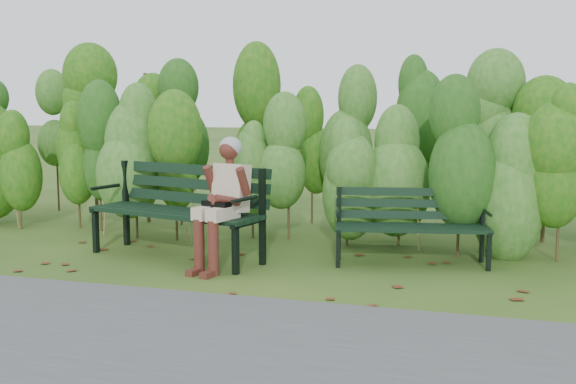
# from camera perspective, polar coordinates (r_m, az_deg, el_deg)

# --- Properties ---
(ground) EXTENTS (80.00, 80.00, 0.00)m
(ground) POSITION_cam_1_polar(r_m,az_deg,el_deg) (6.68, -0.85, -6.76)
(ground) COLOR #274819
(footpath) EXTENTS (60.00, 2.50, 0.01)m
(footpath) POSITION_cam_1_polar(r_m,az_deg,el_deg) (4.72, -8.97, -12.91)
(footpath) COLOR #474749
(footpath) RESTS_ON ground
(hedge_band) EXTENTS (11.04, 1.67, 2.42)m
(hedge_band) POSITION_cam_1_polar(r_m,az_deg,el_deg) (8.28, 2.95, 4.78)
(hedge_band) COLOR #47381E
(hedge_band) RESTS_ON ground
(leaf_litter) EXTENTS (5.25, 2.13, 0.01)m
(leaf_litter) POSITION_cam_1_polar(r_m,az_deg,el_deg) (6.64, -4.23, -6.85)
(leaf_litter) COLOR brown
(leaf_litter) RESTS_ON ground
(bench_left) EXTENTS (2.09, 1.13, 1.00)m
(bench_left) POSITION_cam_1_polar(r_m,az_deg,el_deg) (7.32, -9.01, -0.93)
(bench_left) COLOR black
(bench_left) RESTS_ON ground
(bench_right) EXTENTS (1.62, 0.79, 0.78)m
(bench_right) POSITION_cam_1_polar(r_m,az_deg,el_deg) (7.06, 10.38, -2.32)
(bench_right) COLOR black
(bench_right) RESTS_ON ground
(seated_woman) EXTENTS (0.52, 0.77, 1.32)m
(seated_woman) POSITION_cam_1_polar(r_m,az_deg,el_deg) (6.71, -5.49, -0.13)
(seated_woman) COLOR beige
(seated_woman) RESTS_ON ground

